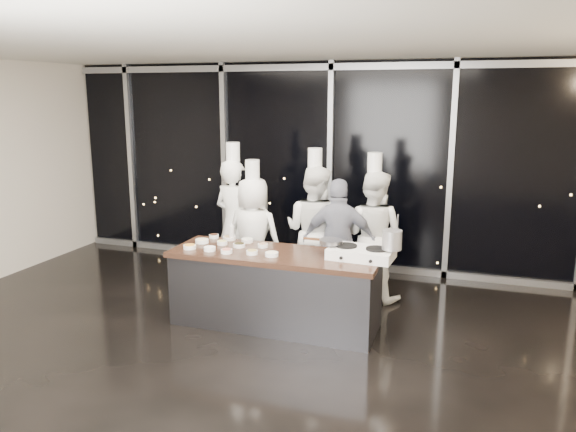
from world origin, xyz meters
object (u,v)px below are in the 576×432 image
object	(u,v)px
guest	(339,242)
chef_right	(372,235)
chef_center	(314,230)
stock_pot	(392,240)
chef_far_left	(234,223)
stove	(361,253)
chef_left	(253,235)
demo_counter	(275,289)
frying_pan	(330,241)

from	to	relation	value
guest	chef_right	size ratio (longest dim) A/B	0.84
chef_center	chef_right	distance (m)	0.78
stock_pot	chef_far_left	distance (m)	2.57
stove	stock_pot	xyz separation A→B (m)	(0.34, -0.01, 0.18)
chef_left	chef_right	xyz separation A→B (m)	(1.56, 0.36, 0.05)
demo_counter	frying_pan	size ratio (longest dim) A/B	5.26
stove	chef_left	bearing A→B (deg)	156.71
stove	chef_left	distance (m)	1.86
demo_counter	chef_center	world-z (taller)	chef_center
chef_left	chef_right	world-z (taller)	chef_right
chef_far_left	chef_right	bearing A→B (deg)	-153.67
stove	chef_right	world-z (taller)	chef_right
demo_counter	frying_pan	bearing A→B (deg)	9.08
stove	chef_right	size ratio (longest dim) A/B	0.38
chef_far_left	frying_pan	bearing A→B (deg)	169.53
stock_pot	chef_center	size ratio (longest dim) A/B	0.11
stove	frying_pan	size ratio (longest dim) A/B	1.59
stock_pot	chef_left	bearing A→B (deg)	156.81
chef_center	demo_counter	bearing A→B (deg)	96.03
chef_far_left	chef_left	xyz separation A→B (m)	(0.35, -0.17, -0.11)
stove	stock_pot	distance (m)	0.38
chef_right	stove	bearing A→B (deg)	105.89
stove	frying_pan	distance (m)	0.38
chef_far_left	guest	distance (m)	1.55
stock_pot	chef_left	world-z (taller)	chef_left
demo_counter	frying_pan	distance (m)	0.89
stove	stock_pot	world-z (taller)	stock_pot
stock_pot	chef_right	world-z (taller)	chef_right
chef_far_left	chef_center	bearing A→B (deg)	-154.27
stove	chef_right	xyz separation A→B (m)	(-0.09, 1.20, -0.09)
stock_pot	chef_right	bearing A→B (deg)	109.57
guest	chef_right	world-z (taller)	chef_right
guest	stove	bearing A→B (deg)	109.93
guest	chef_center	bearing A→B (deg)	-36.50
chef_right	guest	bearing A→B (deg)	50.73
stove	frying_pan	xyz separation A→B (m)	(-0.37, 0.02, 0.10)
stock_pot	chef_center	xyz separation A→B (m)	(-1.21, 1.12, -0.25)
guest	demo_counter	bearing A→B (deg)	53.67
chef_left	chef_center	world-z (taller)	chef_center
frying_pan	stove	bearing A→B (deg)	0.63
demo_counter	guest	world-z (taller)	guest
frying_pan	guest	xyz separation A→B (m)	(-0.10, 0.87, -0.24)
stove	chef_far_left	world-z (taller)	chef_far_left
demo_counter	stove	size ratio (longest dim) A/B	3.31
chef_right	chef_center	bearing A→B (deg)	17.99
demo_counter	chef_left	distance (m)	1.19
stove	chef_right	distance (m)	1.21
demo_counter	stove	xyz separation A→B (m)	(1.00, 0.08, 0.51)
demo_counter	guest	xyz separation A→B (m)	(0.53, 0.98, 0.37)
demo_counter	chef_far_left	world-z (taller)	chef_far_left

